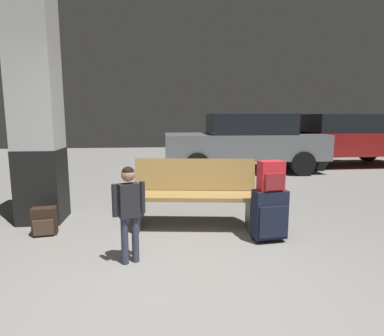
# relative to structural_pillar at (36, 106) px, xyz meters

# --- Properties ---
(ground_plane) EXTENTS (18.00, 18.00, 0.10)m
(ground_plane) POSITION_rel_structural_pillar_xyz_m (1.83, 1.80, -1.63)
(ground_plane) COLOR gray
(structural_pillar) EXTENTS (0.57, 0.57, 3.18)m
(structural_pillar) POSITION_rel_structural_pillar_xyz_m (0.00, 0.00, 0.00)
(structural_pillar) COLOR black
(structural_pillar) RESTS_ON ground_plane
(bench) EXTENTS (1.65, 0.73, 0.89)m
(bench) POSITION_rel_structural_pillar_xyz_m (2.06, -0.51, -1.14)
(bench) COLOR #9E7A42
(bench) RESTS_ON ground_plane
(suitcase) EXTENTS (0.40, 0.27, 0.60)m
(suitcase) POSITION_rel_structural_pillar_xyz_m (2.88, -1.08, -1.26)
(suitcase) COLOR #191E33
(suitcase) RESTS_ON ground_plane
(backpack_bright) EXTENTS (0.30, 0.22, 0.34)m
(backpack_bright) POSITION_rel_structural_pillar_xyz_m (2.88, -1.08, -0.81)
(backpack_bright) COLOR red
(backpack_bright) RESTS_ON suitcase
(child) EXTENTS (0.31, 0.19, 0.97)m
(child) POSITION_rel_structural_pillar_xyz_m (1.32, -1.49, -0.98)
(child) COLOR #33384C
(child) RESTS_ON ground_plane
(backpack_dark_floor) EXTENTS (0.30, 0.23, 0.34)m
(backpack_dark_floor) POSITION_rel_structural_pillar_xyz_m (0.21, -0.60, -1.41)
(backpack_dark_floor) COLOR black
(backpack_dark_floor) RESTS_ON ground_plane
(parked_car_near) EXTENTS (4.12, 1.85, 1.51)m
(parked_car_near) POSITION_rel_structural_pillar_xyz_m (3.87, 3.79, -0.77)
(parked_car_near) COLOR slate
(parked_car_near) RESTS_ON ground_plane
(parked_car_side) EXTENTS (4.13, 1.85, 1.51)m
(parked_car_side) POSITION_rel_structural_pillar_xyz_m (7.08, 4.48, -0.77)
(parked_car_side) COLOR maroon
(parked_car_side) RESTS_ON ground_plane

